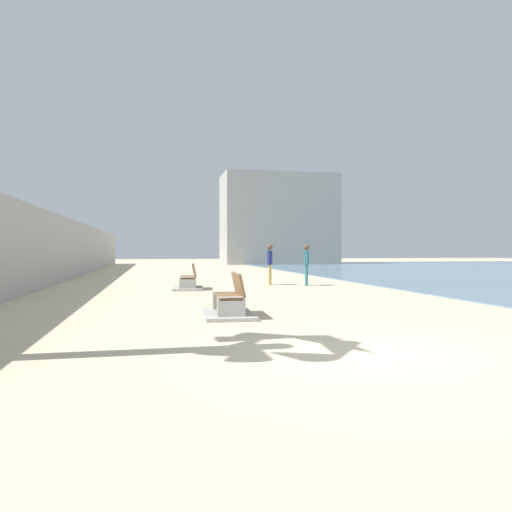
{
  "coord_description": "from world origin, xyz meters",
  "views": [
    {
      "loc": [
        -2.92,
        -7.03,
        1.51
      ],
      "look_at": [
        1.28,
        13.98,
        1.25
      ],
      "focal_mm": 35.68,
      "sensor_mm": 36.0,
      "label": 1
    }
  ],
  "objects_px": {
    "person_walking": "(270,261)",
    "person_standing": "(306,262)",
    "bench_far": "(189,283)",
    "bench_near": "(229,306)"
  },
  "relations": [
    {
      "from": "bench_far",
      "to": "person_walking",
      "type": "distance_m",
      "value": 4.04
    },
    {
      "from": "bench_far",
      "to": "person_standing",
      "type": "height_order",
      "value": "person_standing"
    },
    {
      "from": "bench_near",
      "to": "bench_far",
      "type": "xyz_separation_m",
      "value": [
        -0.38,
        8.12,
        0.0
      ]
    },
    {
      "from": "person_walking",
      "to": "person_standing",
      "type": "bearing_deg",
      "value": -27.19
    },
    {
      "from": "bench_near",
      "to": "person_walking",
      "type": "height_order",
      "value": "person_walking"
    },
    {
      "from": "person_walking",
      "to": "person_standing",
      "type": "xyz_separation_m",
      "value": [
        1.41,
        -0.73,
        -0.01
      ]
    },
    {
      "from": "bench_far",
      "to": "person_walking",
      "type": "height_order",
      "value": "person_walking"
    },
    {
      "from": "bench_near",
      "to": "person_walking",
      "type": "relative_size",
      "value": 1.23
    },
    {
      "from": "person_walking",
      "to": "person_standing",
      "type": "distance_m",
      "value": 1.59
    },
    {
      "from": "bench_near",
      "to": "person_standing",
      "type": "distance_m",
      "value": 10.22
    }
  ]
}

